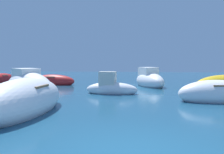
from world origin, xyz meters
TOP-DOWN VIEW (x-y plane):
  - ground at (0.00, 0.00)m, footprint 80.00×80.00m
  - moored_boat_1 at (3.81, 7.25)m, footprint 3.91×1.93m
  - moored_boat_3 at (-4.31, 3.48)m, footprint 1.94×5.45m
  - moored_boat_4 at (-6.92, 8.98)m, footprint 4.86×4.47m
  - moored_boat_5 at (-13.08, 15.70)m, footprint 1.50×3.87m
  - moored_boat_6 at (-1.77, 9.41)m, footprint 3.26×1.24m
  - moored_boat_7 at (0.68, 14.38)m, footprint 3.06×4.47m
  - moored_boat_9 at (-7.47, 14.42)m, footprint 3.93×1.52m

SIDE VIEW (x-z plane):
  - ground at x=0.00m, z-range 0.00..0.00m
  - moored_boat_9 at x=-7.47m, z-range -0.25..0.88m
  - moored_boat_5 at x=-13.08m, z-range -0.25..0.88m
  - moored_boat_6 at x=-1.77m, z-range -0.41..1.16m
  - moored_boat_1 at x=3.81m, z-range -0.31..1.08m
  - moored_boat_3 at x=-4.31m, z-range -0.39..1.36m
  - moored_boat_7 at x=0.68m, z-range -0.43..1.40m
  - moored_boat_4 at x=-6.92m, z-range -0.44..1.50m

